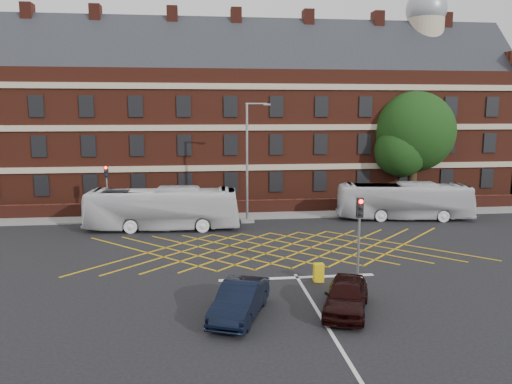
{
  "coord_description": "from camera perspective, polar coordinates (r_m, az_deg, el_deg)",
  "views": [
    {
      "loc": [
        -4.97,
        -27.45,
        8.35
      ],
      "look_at": [
        -1.52,
        1.5,
        3.65
      ],
      "focal_mm": 35.0,
      "sensor_mm": 36.0,
      "label": 1
    }
  ],
  "objects": [
    {
      "name": "stop_line",
      "position": [
        25.84,
        4.73,
        -9.71
      ],
      "size": [
        8.0,
        0.3,
        0.02
      ],
      "primitive_type": "cube",
      "color": "silver",
      "rests_on": "ground"
    },
    {
      "name": "traffic_light_near",
      "position": [
        24.93,
        11.64,
        -6.36
      ],
      "size": [
        0.7,
        0.7,
        4.27
      ],
      "color": "slate",
      "rests_on": "ground"
    },
    {
      "name": "far_pavement",
      "position": [
        40.61,
        0.38,
        -2.62
      ],
      "size": [
        60.0,
        3.0,
        0.12
      ],
      "primitive_type": "cube",
      "color": "slate",
      "rests_on": "ground"
    },
    {
      "name": "ground",
      "position": [
        29.12,
        3.35,
        -7.53
      ],
      "size": [
        120.0,
        120.0,
        0.0
      ],
      "primitive_type": "plane",
      "color": "black",
      "rests_on": "ground"
    },
    {
      "name": "box_junction_hatching",
      "position": [
        31.01,
        2.69,
        -6.46
      ],
      "size": [
        8.22,
        8.22,
        0.02
      ],
      "primitive_type": "cube",
      "rotation": [
        0.0,
        0.0,
        0.79
      ],
      "color": "#CC990C",
      "rests_on": "ground"
    },
    {
      "name": "utility_cabinet",
      "position": [
        25.25,
        7.16,
        -9.13
      ],
      "size": [
        0.5,
        0.38,
        0.92
      ],
      "primitive_type": "cube",
      "color": "#DFB50D",
      "rests_on": "ground"
    },
    {
      "name": "bus_left",
      "position": [
        36.23,
        -10.6,
        -1.87
      ],
      "size": [
        11.05,
        3.22,
        3.04
      ],
      "primitive_type": "imported",
      "rotation": [
        0.0,
        0.0,
        1.51
      ],
      "color": "silver",
      "rests_on": "ground"
    },
    {
      "name": "car_navy",
      "position": [
        20.93,
        -1.87,
        -12.23
      ],
      "size": [
        3.0,
        4.64,
        1.45
      ],
      "primitive_type": "imported",
      "rotation": [
        0.0,
        0.0,
        -0.37
      ],
      "color": "black",
      "rests_on": "ground"
    },
    {
      "name": "boundary_wall",
      "position": [
        41.49,
        0.2,
        -1.68
      ],
      "size": [
        56.0,
        0.5,
        1.1
      ],
      "primitive_type": "cube",
      "color": "#4C1D14",
      "rests_on": "ground"
    },
    {
      "name": "victorian_building",
      "position": [
        49.72,
        -0.78,
        8.56
      ],
      "size": [
        51.0,
        12.17,
        20.4
      ],
      "color": "#542115",
      "rests_on": "ground"
    },
    {
      "name": "street_lamp",
      "position": [
        37.8,
        -0.93,
        1.17
      ],
      "size": [
        2.25,
        1.0,
        9.0
      ],
      "color": "slate",
      "rests_on": "ground"
    },
    {
      "name": "centre_line",
      "position": [
        19.97,
        8.58,
        -15.65
      ],
      "size": [
        0.15,
        14.0,
        0.02
      ],
      "primitive_type": "cube",
      "color": "silver",
      "rests_on": "ground"
    },
    {
      "name": "deciduous_tree",
      "position": [
        47.66,
        17.54,
        5.98
      ],
      "size": [
        7.54,
        7.27,
        10.21
      ],
      "color": "black",
      "rests_on": "ground"
    },
    {
      "name": "car_maroon",
      "position": [
        21.71,
        10.27,
        -11.57
      ],
      "size": [
        3.15,
        4.57,
        1.44
      ],
      "primitive_type": "imported",
      "rotation": [
        0.0,
        0.0,
        -0.38
      ],
      "color": "black",
      "rests_on": "ground"
    },
    {
      "name": "traffic_light_far",
      "position": [
        40.32,
        -16.61,
        -0.63
      ],
      "size": [
        0.7,
        0.7,
        4.27
      ],
      "color": "slate",
      "rests_on": "ground"
    },
    {
      "name": "bus_right",
      "position": [
        40.76,
        16.58,
        -0.98
      ],
      "size": [
        10.63,
        3.99,
        2.89
      ],
      "primitive_type": "imported",
      "rotation": [
        0.0,
        0.0,
        1.42
      ],
      "color": "silver",
      "rests_on": "ground"
    },
    {
      "name": "direction_signs",
      "position": [
        40.08,
        -17.57,
        -1.29
      ],
      "size": [
        1.1,
        0.16,
        2.2
      ],
      "color": "gray",
      "rests_on": "ground"
    }
  ]
}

